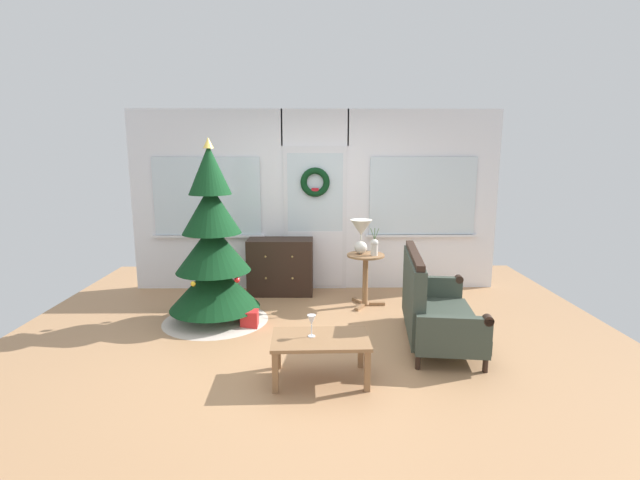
% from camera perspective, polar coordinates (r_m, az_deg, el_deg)
% --- Properties ---
extents(ground_plane, '(6.76, 6.76, 0.00)m').
position_cam_1_polar(ground_plane, '(4.89, -0.52, -12.83)').
color(ground_plane, '#AD7F56').
extents(back_wall_with_door, '(5.20, 0.19, 2.55)m').
position_cam_1_polar(back_wall_with_door, '(6.60, -0.60, 4.89)').
color(back_wall_with_door, white).
rests_on(back_wall_with_door, ground).
extents(christmas_tree, '(1.23, 1.23, 2.12)m').
position_cam_1_polar(christmas_tree, '(5.47, -13.07, -2.04)').
color(christmas_tree, '#4C331E').
rests_on(christmas_tree, ground).
extents(dresser_cabinet, '(0.91, 0.46, 0.78)m').
position_cam_1_polar(dresser_cabinet, '(6.48, -4.90, -3.28)').
color(dresser_cabinet, black).
rests_on(dresser_cabinet, ground).
extents(settee_sofa, '(0.86, 1.51, 0.96)m').
position_cam_1_polar(settee_sofa, '(4.98, 13.60, -8.05)').
color(settee_sofa, black).
rests_on(settee_sofa, ground).
extents(side_table, '(0.50, 0.48, 0.68)m').
position_cam_1_polar(side_table, '(5.95, 5.64, -3.62)').
color(side_table, '#8E6642').
rests_on(side_table, ground).
extents(table_lamp, '(0.28, 0.28, 0.44)m').
position_cam_1_polar(table_lamp, '(5.88, 5.10, 1.01)').
color(table_lamp, silver).
rests_on(table_lamp, side_table).
extents(flower_vase, '(0.11, 0.10, 0.35)m').
position_cam_1_polar(flower_vase, '(5.84, 6.74, -0.78)').
color(flower_vase, beige).
rests_on(flower_vase, side_table).
extents(coffee_table, '(0.85, 0.54, 0.38)m').
position_cam_1_polar(coffee_table, '(4.09, 0.06, -12.69)').
color(coffee_table, '#8E6642').
rests_on(coffee_table, ground).
extents(wine_glass, '(0.08, 0.08, 0.20)m').
position_cam_1_polar(wine_glass, '(4.03, -1.05, -9.97)').
color(wine_glass, silver).
rests_on(wine_glass, coffee_table).
extents(gift_box, '(0.19, 0.17, 0.19)m').
position_cam_1_polar(gift_box, '(5.38, -8.71, -9.61)').
color(gift_box, red).
rests_on(gift_box, ground).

